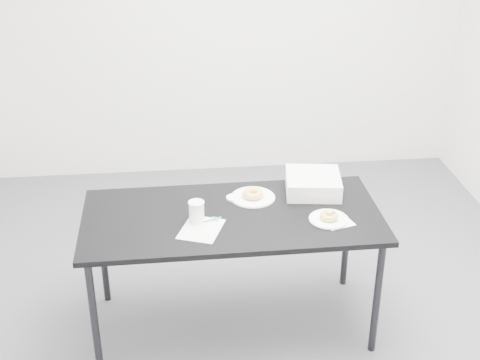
{
  "coord_description": "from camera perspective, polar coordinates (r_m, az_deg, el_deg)",
  "views": [
    {
      "loc": [
        -0.37,
        -3.26,
        2.55
      ],
      "look_at": [
        -0.02,
        0.02,
        0.88
      ],
      "focal_mm": 50.0,
      "sensor_mm": 36.0,
      "label": 1
    }
  ],
  "objects": [
    {
      "name": "donut_far",
      "position": [
        3.79,
        1.1,
        -1.19
      ],
      "size": [
        0.15,
        0.15,
        0.04
      ],
      "primitive_type": "torus",
      "rotation": [
        0.0,
        0.0,
        -0.34
      ],
      "color": "gold",
      "rests_on": "plate_far"
    },
    {
      "name": "bakery_box",
      "position": [
        3.87,
        6.25,
        -0.29
      ],
      "size": [
        0.35,
        0.35,
        0.1
      ],
      "primitive_type": "cube",
      "rotation": [
        0.0,
        0.0,
        -0.13
      ],
      "color": "silver",
      "rests_on": "table"
    },
    {
      "name": "wall_back",
      "position": [
        5.41,
        -2.05,
        14.04
      ],
      "size": [
        4.0,
        0.02,
        2.7
      ],
      "primitive_type": "cube",
      "color": "silver",
      "rests_on": "floor"
    },
    {
      "name": "coffee_cup",
      "position": [
        3.55,
        -3.73,
        -2.72
      ],
      "size": [
        0.08,
        0.08,
        0.12
      ],
      "primitive_type": "cylinder",
      "color": "white",
      "rests_on": "table"
    },
    {
      "name": "scorecard",
      "position": [
        3.51,
        -3.33,
        -4.19
      ],
      "size": [
        0.27,
        0.31,
        0.0
      ],
      "primitive_type": "cube",
      "rotation": [
        0.0,
        0.0,
        -0.36
      ],
      "color": "white",
      "rests_on": "table"
    },
    {
      "name": "donut_near",
      "position": [
        3.6,
        7.61,
        -3.06
      ],
      "size": [
        0.11,
        0.11,
        0.03
      ],
      "primitive_type": "torus",
      "rotation": [
        0.0,
        0.0,
        0.15
      ],
      "color": "gold",
      "rests_on": "plate_near"
    },
    {
      "name": "floor",
      "position": [
        4.15,
        0.33,
        -10.99
      ],
      "size": [
        4.0,
        4.0,
        0.0
      ],
      "primitive_type": "plane",
      "color": "#49494E",
      "rests_on": "ground"
    },
    {
      "name": "cup_lid",
      "position": [
        3.79,
        -0.53,
        -1.53
      ],
      "size": [
        0.09,
        0.09,
        0.01
      ],
      "primitive_type": "cylinder",
      "color": "white",
      "rests_on": "table"
    },
    {
      "name": "napkin",
      "position": [
        3.61,
        8.27,
        -3.51
      ],
      "size": [
        0.18,
        0.18,
        0.0
      ],
      "primitive_type": "cube",
      "rotation": [
        0.0,
        0.0,
        0.29
      ],
      "color": "white",
      "rests_on": "table"
    },
    {
      "name": "plate_far",
      "position": [
        3.8,
        1.1,
        -1.49
      ],
      "size": [
        0.25,
        0.25,
        0.01
      ],
      "primitive_type": "cylinder",
      "color": "white",
      "rests_on": "table"
    },
    {
      "name": "logo_patch",
      "position": [
        3.59,
        -2.15,
        -3.36
      ],
      "size": [
        0.05,
        0.05,
        0.0
      ],
      "primitive_type": "cube",
      "rotation": [
        0.0,
        0.0,
        -0.36
      ],
      "color": "green",
      "rests_on": "scorecard"
    },
    {
      "name": "pen",
      "position": [
        3.58,
        -2.46,
        -3.42
      ],
      "size": [
        0.11,
        0.05,
        0.01
      ],
      "primitive_type": "cylinder",
      "rotation": [
        0.0,
        1.57,
        0.39
      ],
      "color": "#0D8599",
      "rests_on": "scorecard"
    },
    {
      "name": "table",
      "position": [
        3.66,
        -0.68,
        -3.73
      ],
      "size": [
        1.63,
        0.78,
        0.74
      ],
      "rotation": [
        0.0,
        0.0,
        0.01
      ],
      "color": "black",
      "rests_on": "floor"
    },
    {
      "name": "plate_near",
      "position": [
        3.61,
        7.59,
        -3.33
      ],
      "size": [
        0.21,
        0.21,
        0.01
      ],
      "primitive_type": "cylinder",
      "color": "white",
      "rests_on": "napkin"
    }
  ]
}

